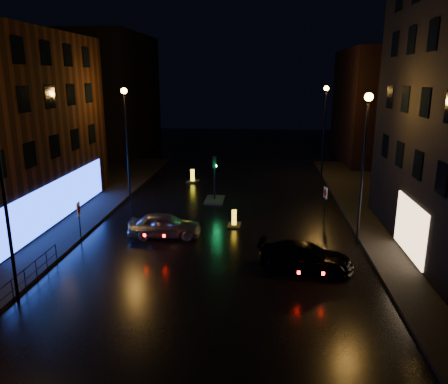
{
  "coord_description": "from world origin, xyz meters",
  "views": [
    {
      "loc": [
        2.33,
        -17.78,
        9.24
      ],
      "look_at": [
        0.21,
        6.18,
        2.8
      ],
      "focal_mm": 35.0,
      "sensor_mm": 36.0,
      "label": 1
    }
  ],
  "objects_px": {
    "bollard_near": "(234,223)",
    "road_sign_right": "(325,195)",
    "silver_hatchback": "(165,225)",
    "bollard_far": "(193,179)",
    "traffic_signal": "(215,194)",
    "dark_sedan": "(305,257)",
    "road_sign_left": "(79,213)"
  },
  "relations": [
    {
      "from": "silver_hatchback",
      "to": "bollard_near",
      "type": "distance_m",
      "value": 4.56
    },
    {
      "from": "bollard_near",
      "to": "road_sign_left",
      "type": "xyz_separation_m",
      "value": [
        -8.56,
        -3.49,
        1.53
      ]
    },
    {
      "from": "bollard_far",
      "to": "traffic_signal",
      "type": "bearing_deg",
      "value": -52.32
    },
    {
      "from": "dark_sedan",
      "to": "bollard_far",
      "type": "relative_size",
      "value": 3.09
    },
    {
      "from": "bollard_far",
      "to": "road_sign_right",
      "type": "distance_m",
      "value": 14.25
    },
    {
      "from": "road_sign_right",
      "to": "bollard_near",
      "type": "bearing_deg",
      "value": 3.08
    },
    {
      "from": "silver_hatchback",
      "to": "road_sign_right",
      "type": "bearing_deg",
      "value": -71.78
    },
    {
      "from": "traffic_signal",
      "to": "silver_hatchback",
      "type": "bearing_deg",
      "value": -104.75
    },
    {
      "from": "dark_sedan",
      "to": "traffic_signal",
      "type": "bearing_deg",
      "value": 33.92
    },
    {
      "from": "dark_sedan",
      "to": "bollard_near",
      "type": "distance_m",
      "value": 7.2
    },
    {
      "from": "traffic_signal",
      "to": "road_sign_right",
      "type": "height_order",
      "value": "traffic_signal"
    },
    {
      "from": "road_sign_left",
      "to": "traffic_signal",
      "type": "bearing_deg",
      "value": 44.32
    },
    {
      "from": "traffic_signal",
      "to": "dark_sedan",
      "type": "relative_size",
      "value": 0.75
    },
    {
      "from": "bollard_near",
      "to": "bollard_far",
      "type": "distance_m",
      "value": 12.33
    },
    {
      "from": "dark_sedan",
      "to": "road_sign_right",
      "type": "xyz_separation_m",
      "value": [
        1.94,
        7.8,
        1.01
      ]
    },
    {
      "from": "road_sign_left",
      "to": "road_sign_right",
      "type": "distance_m",
      "value": 15.32
    },
    {
      "from": "traffic_signal",
      "to": "bollard_near",
      "type": "relative_size",
      "value": 2.77
    },
    {
      "from": "silver_hatchback",
      "to": "bollard_far",
      "type": "xyz_separation_m",
      "value": [
        -0.54,
        13.73,
        -0.47
      ]
    },
    {
      "from": "silver_hatchback",
      "to": "road_sign_right",
      "type": "distance_m",
      "value": 10.61
    },
    {
      "from": "bollard_far",
      "to": "road_sign_left",
      "type": "bearing_deg",
      "value": -91.81
    },
    {
      "from": "dark_sedan",
      "to": "bollard_far",
      "type": "xyz_separation_m",
      "value": [
        -8.38,
        17.53,
        -0.41
      ]
    },
    {
      "from": "silver_hatchback",
      "to": "bollard_far",
      "type": "height_order",
      "value": "silver_hatchback"
    },
    {
      "from": "dark_sedan",
      "to": "road_sign_right",
      "type": "height_order",
      "value": "road_sign_right"
    },
    {
      "from": "silver_hatchback",
      "to": "road_sign_right",
      "type": "height_order",
      "value": "road_sign_right"
    },
    {
      "from": "traffic_signal",
      "to": "bollard_near",
      "type": "bearing_deg",
      "value": -71.83
    },
    {
      "from": "bollard_near",
      "to": "silver_hatchback",
      "type": "bearing_deg",
      "value": -148.46
    },
    {
      "from": "traffic_signal",
      "to": "road_sign_right",
      "type": "relative_size",
      "value": 1.54
    },
    {
      "from": "traffic_signal",
      "to": "road_sign_right",
      "type": "xyz_separation_m",
      "value": [
        7.7,
        -3.91,
        1.17
      ]
    },
    {
      "from": "road_sign_right",
      "to": "silver_hatchback",
      "type": "bearing_deg",
      "value": 8.56
    },
    {
      "from": "bollard_near",
      "to": "road_sign_right",
      "type": "height_order",
      "value": "road_sign_right"
    },
    {
      "from": "traffic_signal",
      "to": "road_sign_right",
      "type": "bearing_deg",
      "value": -26.93
    },
    {
      "from": "road_sign_left",
      "to": "road_sign_right",
      "type": "height_order",
      "value": "road_sign_left"
    }
  ]
}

